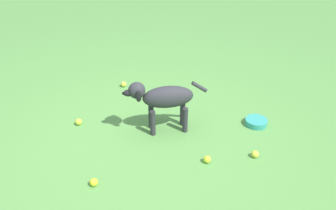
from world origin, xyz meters
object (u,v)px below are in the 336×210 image
(tennis_ball_0, at_px, (124,84))
(tennis_ball_2, at_px, (79,122))
(tennis_ball_4, at_px, (255,154))
(tennis_ball_3, at_px, (94,182))
(water_bowl, at_px, (256,122))
(tennis_ball_1, at_px, (207,159))
(dog, at_px, (163,98))

(tennis_ball_0, xyz_separation_m, tennis_ball_2, (0.83, -0.35, 0.00))
(tennis_ball_0, distance_m, tennis_ball_4, 1.87)
(tennis_ball_0, distance_m, tennis_ball_3, 1.69)
(tennis_ball_0, distance_m, water_bowl, 1.64)
(tennis_ball_1, bearing_deg, tennis_ball_4, 100.97)
(tennis_ball_4, bearing_deg, tennis_ball_2, -105.70)
(tennis_ball_0, relative_size, water_bowl, 0.30)
(tennis_ball_0, xyz_separation_m, water_bowl, (0.78, 1.44, -0.00))
(water_bowl, bearing_deg, tennis_ball_0, -118.46)
(tennis_ball_2, bearing_deg, water_bowl, 91.53)
(tennis_ball_0, bearing_deg, dog, 29.56)
(tennis_ball_2, height_order, tennis_ball_3, same)
(tennis_ball_4, relative_size, water_bowl, 0.30)
(dog, height_order, tennis_ball_2, dog)
(tennis_ball_3, distance_m, tennis_ball_4, 1.41)
(tennis_ball_2, xyz_separation_m, tennis_ball_3, (0.87, 0.33, 0.00))
(tennis_ball_3, height_order, water_bowl, tennis_ball_3)
(dog, relative_size, tennis_ball_1, 12.02)
(tennis_ball_0, xyz_separation_m, tennis_ball_3, (1.69, -0.02, 0.00))
(dog, xyz_separation_m, tennis_ball_0, (-0.90, -0.51, -0.33))
(tennis_ball_2, distance_m, water_bowl, 1.79)
(tennis_ball_1, xyz_separation_m, tennis_ball_3, (0.31, -0.92, 0.00))
(tennis_ball_1, distance_m, water_bowl, 0.81)
(tennis_ball_4, distance_m, water_bowl, 0.53)
(tennis_ball_2, xyz_separation_m, water_bowl, (-0.05, 1.79, -0.00))
(dog, distance_m, tennis_ball_0, 1.08)
(tennis_ball_2, distance_m, tennis_ball_3, 0.93)
(dog, bearing_deg, tennis_ball_0, -71.61)
(water_bowl, bearing_deg, tennis_ball_3, -57.96)
(tennis_ball_4, bearing_deg, tennis_ball_1, -79.03)
(dog, distance_m, tennis_ball_3, 1.01)
(tennis_ball_0, xyz_separation_m, tennis_ball_4, (1.30, 1.34, 0.00))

